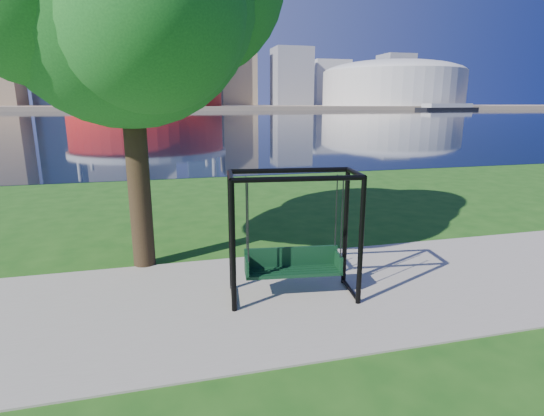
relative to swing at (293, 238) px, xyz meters
name	(u,v)px	position (x,y,z in m)	size (l,w,h in m)	color
ground	(287,283)	(0.07, 0.55, -1.06)	(900.00, 900.00, 0.00)	#1E5114
path	(295,294)	(0.07, 0.05, -1.04)	(120.00, 4.00, 0.03)	#9E937F
river	(171,117)	(0.07, 102.55, -1.05)	(900.00, 180.00, 0.02)	black
far_bank	(165,107)	(0.07, 306.55, -0.06)	(900.00, 228.00, 2.00)	#937F60
stadium	(145,82)	(-9.93, 235.55, 13.17)	(83.00, 83.00, 32.00)	maroon
arena	(393,82)	(135.07, 235.55, 14.82)	(84.00, 84.00, 26.56)	beige
skyline	(155,56)	(-4.20, 319.94, 34.83)	(392.00, 66.00, 96.50)	gray
swing	(293,238)	(0.00, 0.00, 0.00)	(2.23, 1.17, 2.19)	black
barge	(447,107)	(138.36, 185.42, 0.44)	(33.99, 12.91, 3.31)	black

